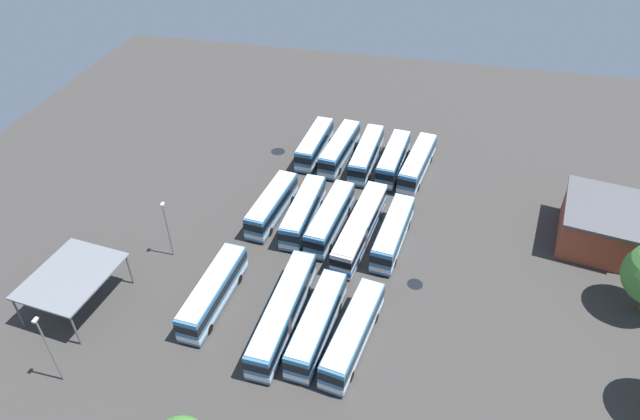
# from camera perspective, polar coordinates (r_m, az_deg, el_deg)

# --- Properties ---
(ground_plane) EXTENTS (109.63, 109.63, 0.00)m
(ground_plane) POSITION_cam_1_polar(r_m,az_deg,el_deg) (66.39, 1.12, -2.13)
(ground_plane) COLOR #383533
(bus_row0_slot0) EXTENTS (12.11, 4.38, 3.41)m
(bus_row0_slot0) POSITION_cam_1_polar(r_m,az_deg,el_deg) (53.03, 3.48, -12.63)
(bus_row0_slot0) COLOR teal
(bus_row0_slot0) RESTS_ON ground_plane
(bus_row0_slot1) EXTENTS (12.03, 3.58, 3.41)m
(bus_row0_slot1) POSITION_cam_1_polar(r_m,az_deg,el_deg) (53.72, -0.31, -11.65)
(bus_row0_slot1) COLOR teal
(bus_row0_slot1) RESTS_ON ground_plane
(bus_row0_slot2) EXTENTS (14.80, 3.21, 3.41)m
(bus_row0_slot2) POSITION_cam_1_polar(r_m,az_deg,el_deg) (54.77, -3.86, -10.49)
(bus_row0_slot2) COLOR teal
(bus_row0_slot2) RESTS_ON ground_plane
(bus_row0_slot4) EXTENTS (11.77, 3.31, 3.41)m
(bus_row0_slot4) POSITION_cam_1_polar(r_m,az_deg,el_deg) (57.53, -10.99, -8.30)
(bus_row0_slot4) COLOR teal
(bus_row0_slot4) RESTS_ON ground_plane
(bus_row1_slot0) EXTENTS (11.60, 3.83, 3.41)m
(bus_row1_slot0) POSITION_cam_1_polar(r_m,az_deg,el_deg) (63.83, 7.59, -2.34)
(bus_row1_slot0) COLOR teal
(bus_row1_slot0) RESTS_ON ground_plane
(bus_row1_slot1) EXTENTS (14.89, 4.35, 3.41)m
(bus_row1_slot1) POSITION_cam_1_polar(r_m,az_deg,el_deg) (64.21, 4.18, -1.77)
(bus_row1_slot1) COLOR silver
(bus_row1_slot1) RESTS_ON ground_plane
(bus_row1_slot2) EXTENTS (12.04, 3.82, 3.41)m
(bus_row1_slot2) POSITION_cam_1_polar(r_m,az_deg,el_deg) (65.37, 1.07, -0.82)
(bus_row1_slot2) COLOR teal
(bus_row1_slot2) RESTS_ON ground_plane
(bus_row1_slot3) EXTENTS (11.74, 3.00, 3.41)m
(bus_row1_slot3) POSITION_cam_1_polar(r_m,az_deg,el_deg) (66.40, -1.74, -0.13)
(bus_row1_slot3) COLOR teal
(bus_row1_slot3) RESTS_ON ground_plane
(bus_row1_slot4) EXTENTS (11.14, 3.72, 3.41)m
(bus_row1_slot4) POSITION_cam_1_polar(r_m,az_deg,el_deg) (67.65, -4.99, 0.54)
(bus_row1_slot4) COLOR teal
(bus_row1_slot4) RESTS_ON ground_plane
(bus_row2_slot0) EXTENTS (12.20, 4.34, 3.41)m
(bus_row2_slot0) POSITION_cam_1_polar(r_m,az_deg,el_deg) (76.19, 10.07, 4.79)
(bus_row2_slot0) COLOR teal
(bus_row2_slot0) RESTS_ON ground_plane
(bus_row2_slot1) EXTENTS (11.33, 3.58, 3.41)m
(bus_row2_slot1) POSITION_cam_1_polar(r_m,az_deg,el_deg) (76.71, 7.60, 5.32)
(bus_row2_slot1) COLOR teal
(bus_row2_slot1) RESTS_ON ground_plane
(bus_row2_slot2) EXTENTS (12.11, 3.30, 3.41)m
(bus_row2_slot2) POSITION_cam_1_polar(r_m,az_deg,el_deg) (77.29, 4.83, 5.81)
(bus_row2_slot2) COLOR teal
(bus_row2_slot2) RESTS_ON ground_plane
(bus_row2_slot3) EXTENTS (12.01, 3.88, 3.41)m
(bus_row2_slot3) POSITION_cam_1_polar(r_m,az_deg,el_deg) (78.36, 2.06, 6.41)
(bus_row2_slot3) COLOR teal
(bus_row2_slot3) RESTS_ON ground_plane
(bus_row2_slot4) EXTENTS (11.07, 3.26, 3.41)m
(bus_row2_slot4) POSITION_cam_1_polar(r_m,az_deg,el_deg) (79.34, -0.55, 6.87)
(bus_row2_slot4) COLOR teal
(bus_row2_slot4) RESTS_ON ground_plane
(depot_building) EXTENTS (11.74, 9.56, 4.98)m
(depot_building) POSITION_cam_1_polar(r_m,az_deg,el_deg) (71.06, 26.75, -1.24)
(depot_building) COLOR #99422D
(depot_building) RESTS_ON ground_plane
(maintenance_shelter) EXTENTS (10.02, 8.34, 4.17)m
(maintenance_shelter) POSITION_cam_1_polar(r_m,az_deg,el_deg) (60.29, -24.44, -6.27)
(maintenance_shelter) COLOR slate
(maintenance_shelter) RESTS_ON ground_plane
(lamp_post_far_corner) EXTENTS (0.56, 0.28, 8.16)m
(lamp_post_far_corner) POSITION_cam_1_polar(r_m,az_deg,el_deg) (53.75, -26.35, -12.69)
(lamp_post_far_corner) COLOR slate
(lamp_post_far_corner) RESTS_ON ground_plane
(lamp_post_near_entrance) EXTENTS (0.56, 0.28, 7.38)m
(lamp_post_near_entrance) POSITION_cam_1_polar(r_m,az_deg,el_deg) (62.72, -15.55, -1.72)
(lamp_post_near_entrance) COLOR slate
(lamp_post_near_entrance) RESTS_ON ground_plane
(puddle_near_shelter) EXTENTS (1.71, 1.71, 0.01)m
(puddle_near_shelter) POSITION_cam_1_polar(r_m,az_deg,el_deg) (60.61, 9.82, -7.59)
(puddle_near_shelter) COLOR black
(puddle_near_shelter) RESTS_ON ground_plane
(puddle_between_rows) EXTENTS (2.07, 2.07, 0.01)m
(puddle_between_rows) POSITION_cam_1_polar(r_m,az_deg,el_deg) (81.24, -4.38, 6.07)
(puddle_between_rows) COLOR black
(puddle_between_rows) RESTS_ON ground_plane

